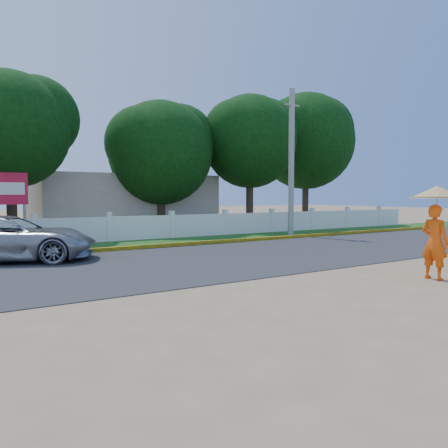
# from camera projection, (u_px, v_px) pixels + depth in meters

# --- Properties ---
(ground) EXTENTS (120.00, 120.00, 0.00)m
(ground) POSITION_uv_depth(u_px,v_px,m) (274.00, 289.00, 9.51)
(ground) COLOR #9E8460
(ground) RESTS_ON ground
(road) EXTENTS (60.00, 7.00, 0.02)m
(road) POSITION_uv_depth(u_px,v_px,m) (180.00, 262.00, 13.28)
(road) COLOR #38383A
(road) RESTS_ON ground
(grass_verge) EXTENTS (60.00, 3.50, 0.03)m
(grass_verge) POSITION_uv_depth(u_px,v_px,m) (121.00, 245.00, 17.69)
(grass_verge) COLOR #2D601E
(grass_verge) RESTS_ON ground
(curb) EXTENTS (40.00, 0.18, 0.16)m
(curb) POSITION_uv_depth(u_px,v_px,m) (136.00, 248.00, 16.26)
(curb) COLOR yellow
(curb) RESTS_ON ground
(fence) EXTENTS (40.00, 0.10, 1.10)m
(fence) POSITION_uv_depth(u_px,v_px,m) (109.00, 229.00, 18.87)
(fence) COLOR silver
(fence) RESTS_ON ground
(building_near) EXTENTS (10.00, 6.00, 3.20)m
(building_near) POSITION_uv_depth(u_px,v_px,m) (122.00, 202.00, 26.12)
(building_near) COLOR #B7AD99
(building_near) RESTS_ON ground
(utility_pole) EXTENTS (0.28, 0.28, 7.25)m
(utility_pole) POSITION_uv_depth(u_px,v_px,m) (291.00, 163.00, 21.57)
(utility_pole) COLOR gray
(utility_pole) RESTS_ON ground
(vehicle) EXTENTS (5.59, 4.04, 1.41)m
(vehicle) POSITION_uv_depth(u_px,v_px,m) (9.00, 239.00, 13.32)
(vehicle) COLOR #9D9EA5
(vehicle) RESTS_ON ground
(monk_with_parasol) EXTENTS (1.24, 1.24, 2.26)m
(monk_with_parasol) POSITION_uv_depth(u_px,v_px,m) (436.00, 219.00, 10.48)
(monk_with_parasol) COLOR #F6520C
(monk_with_parasol) RESTS_ON ground
(tree_row) EXTENTS (33.86, 7.45, 9.07)m
(tree_row) POSITION_uv_depth(u_px,v_px,m) (132.00, 137.00, 22.70)
(tree_row) COLOR #473828
(tree_row) RESTS_ON ground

